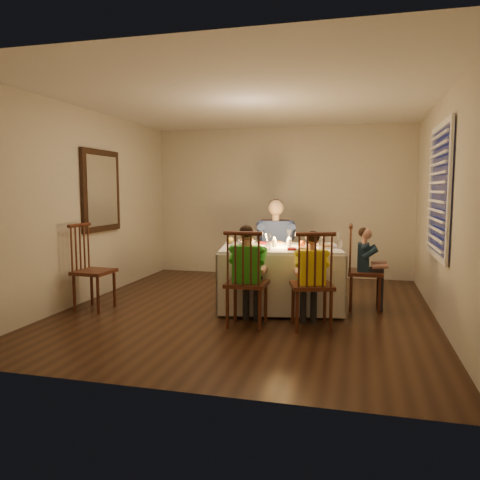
% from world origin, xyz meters
% --- Properties ---
extents(ground, '(5.00, 5.00, 0.00)m').
position_xyz_m(ground, '(0.00, 0.00, 0.00)').
color(ground, black).
rests_on(ground, ground).
extents(wall_left, '(0.02, 5.00, 2.60)m').
position_xyz_m(wall_left, '(-2.25, 0.00, 1.30)').
color(wall_left, '#BCB5A0').
rests_on(wall_left, ground).
extents(wall_right, '(0.02, 5.00, 2.60)m').
position_xyz_m(wall_right, '(2.25, 0.00, 1.30)').
color(wall_right, '#BCB5A0').
rests_on(wall_right, ground).
extents(wall_back, '(4.50, 0.02, 2.60)m').
position_xyz_m(wall_back, '(0.00, 2.50, 1.30)').
color(wall_back, '#BCB5A0').
rests_on(wall_back, ground).
extents(ceiling, '(5.00, 5.00, 0.00)m').
position_xyz_m(ceiling, '(0.00, 0.00, 2.60)').
color(ceiling, white).
rests_on(ceiling, wall_back).
extents(dining_table, '(1.69, 1.35, 0.76)m').
position_xyz_m(dining_table, '(0.38, 0.17, 0.57)').
color(dining_table, silver).
rests_on(dining_table, ground).
extents(chair_adult, '(0.53, 0.51, 1.08)m').
position_xyz_m(chair_adult, '(0.18, 0.97, 0.00)').
color(chair_adult, '#3E1711').
rests_on(chair_adult, ground).
extents(chair_near_left, '(0.45, 0.43, 1.08)m').
position_xyz_m(chair_near_left, '(0.15, -0.70, 0.00)').
color(chair_near_left, '#3E1711').
rests_on(chair_near_left, ground).
extents(chair_near_right, '(0.54, 0.52, 1.08)m').
position_xyz_m(chair_near_right, '(0.86, -0.62, 0.00)').
color(chair_near_right, '#3E1711').
rests_on(chair_near_right, ground).
extents(chair_end, '(0.43, 0.45, 1.08)m').
position_xyz_m(chair_end, '(1.43, 0.37, 0.00)').
color(chair_end, '#3E1711').
rests_on(chair_end, ground).
extents(chair_extra, '(0.45, 0.47, 1.09)m').
position_xyz_m(chair_extra, '(-1.90, -0.46, 0.00)').
color(chair_extra, '#3E1711').
rests_on(chair_extra, ground).
extents(adult, '(0.63, 0.60, 1.38)m').
position_xyz_m(adult, '(0.18, 0.97, 0.00)').
color(adult, navy).
rests_on(adult, ground).
extents(child_green, '(0.39, 0.36, 1.13)m').
position_xyz_m(child_green, '(0.15, -0.70, 0.00)').
color(child_green, green).
rests_on(child_green, ground).
extents(child_yellow, '(0.43, 0.41, 1.08)m').
position_xyz_m(child_yellow, '(0.86, -0.62, 0.00)').
color(child_yellow, yellow).
rests_on(child_yellow, ground).
extents(child_teal, '(0.32, 0.34, 1.04)m').
position_xyz_m(child_teal, '(1.43, 0.37, 0.00)').
color(child_teal, '#172939').
rests_on(child_teal, ground).
extents(setting_adult, '(0.30, 0.30, 0.02)m').
position_xyz_m(setting_adult, '(0.28, 0.46, 0.80)').
color(setting_adult, white).
rests_on(setting_adult, dining_table).
extents(setting_green, '(0.30, 0.30, 0.02)m').
position_xyz_m(setting_green, '(0.11, -0.19, 0.80)').
color(setting_green, white).
rests_on(setting_green, dining_table).
extents(setting_yellow, '(0.30, 0.30, 0.02)m').
position_xyz_m(setting_yellow, '(0.74, -0.08, 0.80)').
color(setting_yellow, white).
rests_on(setting_yellow, dining_table).
extents(setting_teal, '(0.30, 0.30, 0.02)m').
position_xyz_m(setting_teal, '(0.93, 0.24, 0.80)').
color(setting_teal, white).
rests_on(setting_teal, dining_table).
extents(candle_left, '(0.06, 0.06, 0.10)m').
position_xyz_m(candle_left, '(0.30, 0.16, 0.84)').
color(candle_left, silver).
rests_on(candle_left, dining_table).
extents(candle_right, '(0.06, 0.06, 0.10)m').
position_xyz_m(candle_right, '(0.48, 0.19, 0.84)').
color(candle_right, silver).
rests_on(candle_right, dining_table).
extents(squash, '(0.09, 0.09, 0.09)m').
position_xyz_m(squash, '(-0.34, 0.37, 0.84)').
color(squash, yellow).
rests_on(squash, dining_table).
extents(orange_fruit, '(0.08, 0.08, 0.08)m').
position_xyz_m(orange_fruit, '(0.64, 0.27, 0.83)').
color(orange_fruit, orange).
rests_on(orange_fruit, dining_table).
extents(serving_bowl, '(0.31, 0.31, 0.06)m').
position_xyz_m(serving_bowl, '(-0.11, 0.34, 0.82)').
color(serving_bowl, white).
rests_on(serving_bowl, dining_table).
extents(wall_mirror, '(0.06, 0.95, 1.15)m').
position_xyz_m(wall_mirror, '(-2.22, 0.30, 1.50)').
color(wall_mirror, black).
rests_on(wall_mirror, wall_left).
extents(window_blinds, '(0.07, 1.34, 1.54)m').
position_xyz_m(window_blinds, '(2.21, 0.10, 1.50)').
color(window_blinds, '#0D1134').
rests_on(window_blinds, wall_right).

